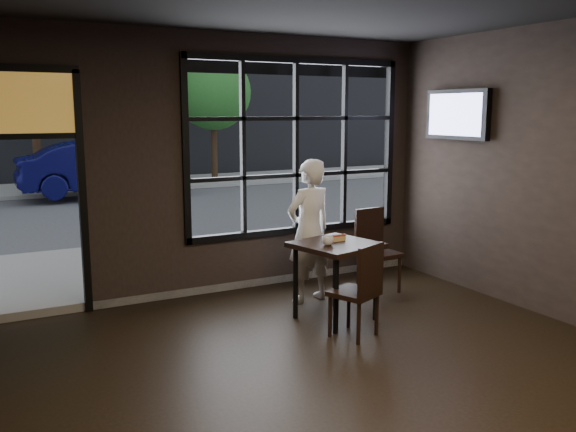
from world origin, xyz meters
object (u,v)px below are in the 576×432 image
chair_near (354,290)px  man (309,231)px  cafe_table (336,281)px  navy_car (102,168)px

chair_near → man: man is taller
cafe_table → man: size_ratio=0.50×
man → navy_car: size_ratio=0.41×
cafe_table → man: man is taller
chair_near → navy_car: bearing=-112.0°
cafe_table → chair_near: (-0.11, -0.52, 0.05)m
cafe_table → navy_car: bearing=78.4°
cafe_table → navy_car: navy_car is taller
man → chair_near: bearing=72.0°
chair_near → navy_car: size_ratio=0.23×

